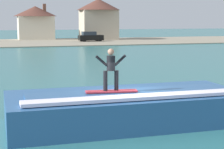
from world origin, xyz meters
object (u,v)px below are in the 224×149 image
(wave_crest, at_px, (127,107))
(surfboard, at_px, (111,91))
(house_gabled_white, at_px, (99,16))
(house_small_cottage, at_px, (36,21))
(car_far_shore, at_px, (90,37))
(surfer, at_px, (111,67))

(wave_crest, height_order, surfboard, surfboard)
(house_gabled_white, distance_m, house_small_cottage, 12.32)
(house_small_cottage, bearing_deg, house_gabled_white, -20.56)
(house_gabled_white, height_order, house_small_cottage, house_gabled_white)
(wave_crest, bearing_deg, surfboard, -156.27)
(car_far_shore, bearing_deg, wave_crest, -101.84)
(car_far_shore, distance_m, house_small_cottage, 13.42)
(surfer, xyz_separation_m, house_small_cottage, (3.37, 63.38, 1.36))
(wave_crest, height_order, surfer, surfer)
(surfboard, height_order, surfer, surfer)
(surfer, relative_size, car_far_shore, 0.37)
(surfer, bearing_deg, house_small_cottage, 86.96)
(wave_crest, height_order, house_small_cottage, house_small_cottage)
(surfer, bearing_deg, surfboard, -20.29)
(wave_crest, distance_m, surfboard, 1.10)
(surfboard, xyz_separation_m, house_small_cottage, (3.35, 63.39, 2.28))
(surfer, bearing_deg, wave_crest, 22.77)
(house_gabled_white, bearing_deg, surfboard, -104.12)
(surfboard, bearing_deg, house_small_cottage, 86.97)
(car_far_shore, bearing_deg, house_small_cottage, 130.34)
(car_far_shore, bearing_deg, surfboard, -102.53)
(surfboard, xyz_separation_m, house_gabled_white, (14.86, 59.07, 3.15))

